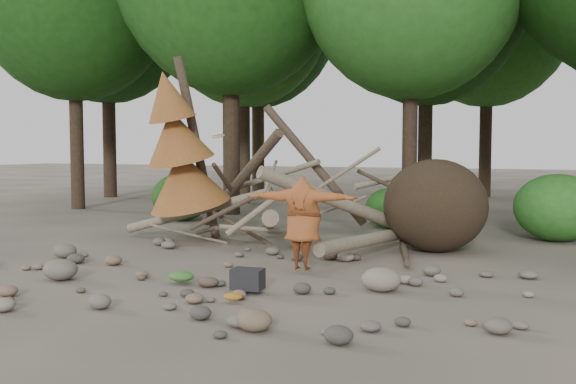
% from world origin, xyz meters
% --- Properties ---
extents(ground, '(120.00, 120.00, 0.00)m').
position_xyz_m(ground, '(0.00, 0.00, 0.00)').
color(ground, '#514C44').
rests_on(ground, ground).
extents(deadfall_pile, '(8.55, 5.24, 3.30)m').
position_xyz_m(deadfall_pile, '(2.02, 4.24, 0.95)').
color(deadfall_pile, '#332619').
rests_on(deadfall_pile, ground).
extents(dead_conifer, '(2.06, 2.16, 4.35)m').
position_xyz_m(dead_conifer, '(-3.12, 3.37, 2.11)').
color(dead_conifer, '#4C3F30').
rests_on(dead_conifer, ground).
extents(bush_left, '(1.80, 1.80, 1.44)m').
position_xyz_m(bush_left, '(-5.50, 7.20, 0.72)').
color(bush_left, '#1C4F15').
rests_on(bush_left, ground).
extents(bush_mid, '(1.40, 1.40, 1.12)m').
position_xyz_m(bush_mid, '(0.80, 7.80, 0.56)').
color(bush_mid, '#26641C').
rests_on(bush_mid, ground).
extents(bush_right, '(2.00, 2.00, 1.60)m').
position_xyz_m(bush_right, '(5.00, 7.00, 0.80)').
color(bush_right, '#307624').
rests_on(bush_right, ground).
extents(frisbee_thrower, '(2.88, 0.63, 2.40)m').
position_xyz_m(frisbee_thrower, '(0.88, 1.00, 0.91)').
color(frisbee_thrower, brown).
rests_on(frisbee_thrower, ground).
extents(backpack, '(0.50, 0.36, 0.32)m').
position_xyz_m(backpack, '(0.65, -0.71, 0.16)').
color(backpack, black).
rests_on(backpack, ground).
extents(cloth_green, '(0.44, 0.36, 0.16)m').
position_xyz_m(cloth_green, '(-0.63, -0.57, 0.08)').
color(cloth_green, '#366D2B').
rests_on(cloth_green, ground).
extents(cloth_orange, '(0.28, 0.23, 0.10)m').
position_xyz_m(cloth_orange, '(0.74, -1.38, 0.05)').
color(cloth_orange, '#A66B1C').
rests_on(cloth_orange, ground).
extents(boulder_front_left, '(0.59, 0.53, 0.36)m').
position_xyz_m(boulder_front_left, '(-2.68, -1.07, 0.18)').
color(boulder_front_left, '#6D645B').
rests_on(boulder_front_left, ground).
extents(boulder_front_right, '(0.44, 0.40, 0.27)m').
position_xyz_m(boulder_front_right, '(1.62, -2.51, 0.13)').
color(boulder_front_right, '#746048').
rests_on(boulder_front_right, ground).
extents(boulder_mid_right, '(0.62, 0.55, 0.37)m').
position_xyz_m(boulder_mid_right, '(2.50, 0.19, 0.18)').
color(boulder_mid_right, gray).
rests_on(boulder_mid_right, ground).
extents(boulder_mid_left, '(0.48, 0.43, 0.29)m').
position_xyz_m(boulder_mid_left, '(-4.12, 0.65, 0.14)').
color(boulder_mid_left, '#676056').
rests_on(boulder_mid_left, ground).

